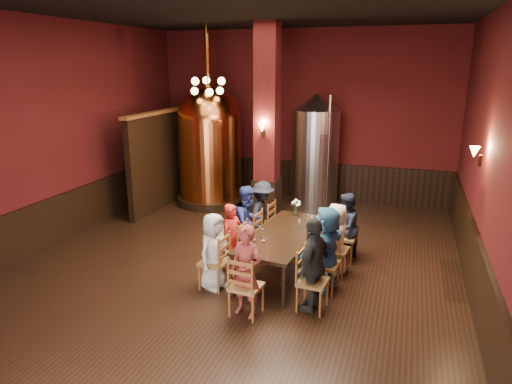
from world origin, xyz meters
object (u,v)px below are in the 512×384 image
(person_2, at_px, (248,223))
(copper_kettle, at_px, (210,145))
(person_0, at_px, (214,251))
(rose_vase, at_px, (296,205))
(dining_table, at_px, (284,236))
(person_1, at_px, (232,238))
(steel_vessel, at_px, (315,151))

(person_2, bearing_deg, copper_kettle, 60.07)
(person_0, distance_m, copper_kettle, 4.95)
(copper_kettle, distance_m, rose_vase, 3.90)
(person_2, height_order, rose_vase, person_2)
(dining_table, relative_size, rose_vase, 7.67)
(person_1, bearing_deg, dining_table, -52.70)
(person_0, distance_m, person_1, 0.67)
(steel_vessel, xyz_separation_m, rose_vase, (0.29, -3.17, -0.48))
(person_0, relative_size, person_1, 1.03)
(person_1, relative_size, copper_kettle, 0.29)
(person_2, xyz_separation_m, copper_kettle, (-2.16, 3.09, 0.86))
(copper_kettle, relative_size, rose_vase, 13.34)
(steel_vessel, bearing_deg, person_0, -96.90)
(rose_vase, bearing_deg, steel_vessel, 95.15)
(person_0, relative_size, rose_vase, 4.00)
(copper_kettle, bearing_deg, rose_vase, -40.33)
(person_2, xyz_separation_m, rose_vase, (0.77, 0.60, 0.25))
(copper_kettle, height_order, steel_vessel, copper_kettle)
(dining_table, height_order, rose_vase, rose_vase)
(person_0, bearing_deg, person_1, 10.69)
(dining_table, distance_m, person_1, 0.91)
(rose_vase, bearing_deg, dining_table, -87.67)
(person_1, height_order, person_2, person_2)
(steel_vessel, bearing_deg, dining_table, -85.53)
(person_2, relative_size, steel_vessel, 0.49)
(person_1, bearing_deg, steel_vessel, 14.50)
(rose_vase, bearing_deg, copper_kettle, 139.67)
(dining_table, height_order, steel_vessel, steel_vessel)
(person_1, bearing_deg, rose_vase, -12.08)
(dining_table, relative_size, person_0, 1.92)
(person_0, distance_m, steel_vessel, 5.19)
(person_1, relative_size, person_2, 0.88)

